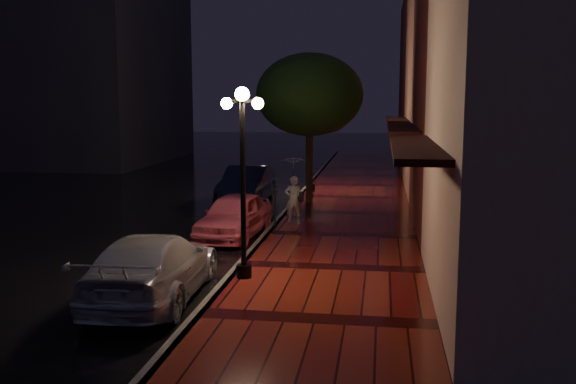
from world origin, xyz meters
The scene contains 15 objects.
ground centered at (0.00, 0.00, 0.00)m, with size 120.00×120.00×0.00m, color black.
sidewalk centered at (2.25, 0.00, 0.07)m, with size 4.50×60.00×0.15m, color #430C0B.
curb centered at (0.00, 0.00, 0.07)m, with size 0.25×60.00×0.15m, color #595451.
storefront_near centered at (7.00, -6.00, 4.25)m, with size 5.00×8.00×8.50m, color gray.
storefront_mid centered at (7.00, 2.00, 5.50)m, with size 5.00×8.00×11.00m, color #511914.
storefront_far centered at (7.00, 10.00, 4.50)m, with size 5.00×8.00×9.00m, color #8C5951.
storefront_extra centered at (7.00, 20.00, 5.00)m, with size 5.00×12.00×10.00m, color #511914.
streetlamp_near centered at (0.35, -5.00, 2.60)m, with size 0.96×0.36×4.31m.
streetlamp_far centered at (0.35, 9.00, 2.60)m, with size 0.96×0.36×4.31m.
street_tree centered at (0.61, 5.99, 4.24)m, with size 4.16×4.16×5.80m.
pink_car centered at (-0.99, -0.18, 0.67)m, with size 1.59×3.96×1.35m, color #EA607A.
navy_car centered at (-1.92, 6.08, 0.75)m, with size 1.60×4.58×1.51m, color black.
silver_car centered at (-1.30, -6.39, 0.70)m, with size 1.98×4.86×1.41m, color #AEAFB6.
woman_with_umbrella centered at (0.60, 1.50, 1.60)m, with size 0.91×0.93×2.19m.
parking_meter centered at (0.15, 0.57, 0.90)m, with size 0.13×0.11×1.24m.
Camera 1 is at (3.41, -18.93, 4.22)m, focal length 40.00 mm.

